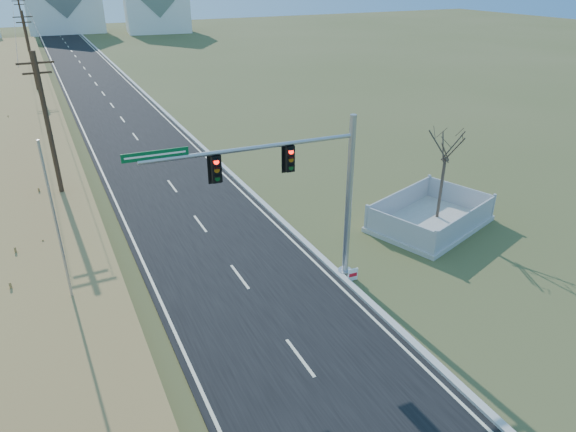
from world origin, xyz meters
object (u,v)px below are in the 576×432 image
object	(u,v)px
traffic_signal_mast	(309,189)
open_sign	(353,275)
bare_tree	(447,143)
flagpole	(64,257)
fence_enclosure	(430,221)

from	to	relation	value
traffic_signal_mast	open_sign	world-z (taller)	traffic_signal_mast
traffic_signal_mast	bare_tree	world-z (taller)	traffic_signal_mast
open_sign	flagpole	xyz separation A→B (m)	(-11.50, 2.25, 2.70)
traffic_signal_mast	fence_enclosure	bearing A→B (deg)	16.62
open_sign	bare_tree	xyz separation A→B (m)	(7.55, 3.12, 4.18)
traffic_signal_mast	flagpole	xyz separation A→B (m)	(-9.62, 1.47, -1.54)
bare_tree	open_sign	bearing A→B (deg)	-157.55
traffic_signal_mast	fence_enclosure	distance (m)	9.87
fence_enclosure	flagpole	xyz separation A→B (m)	(-18.28, -0.57, 2.73)
traffic_signal_mast	flagpole	bearing A→B (deg)	174.72
fence_enclosure	traffic_signal_mast	bearing A→B (deg)	174.48
open_sign	fence_enclosure	bearing A→B (deg)	26.73
bare_tree	traffic_signal_mast	bearing A→B (deg)	-166.06
fence_enclosure	bare_tree	distance (m)	4.30
fence_enclosure	flagpole	size ratio (longest dim) A/B	0.99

